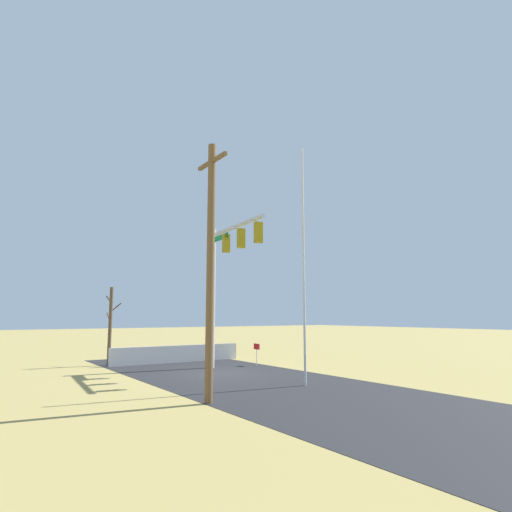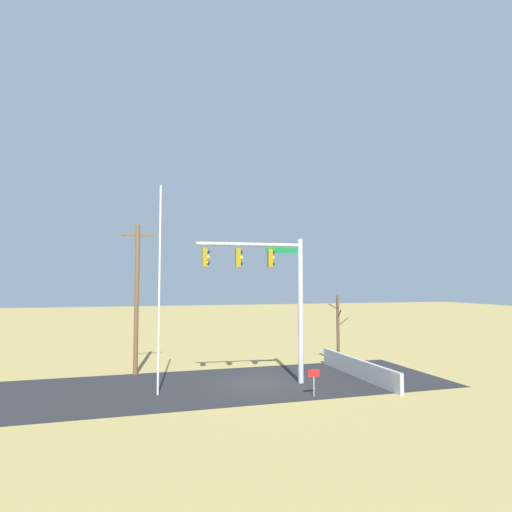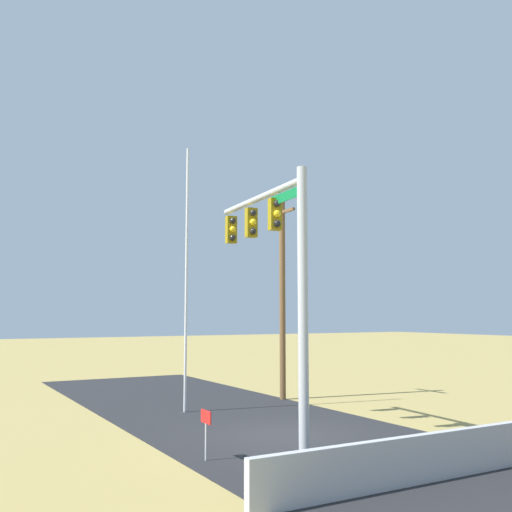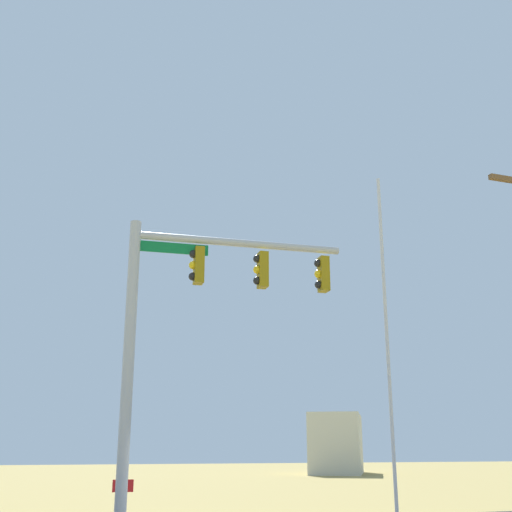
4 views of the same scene
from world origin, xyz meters
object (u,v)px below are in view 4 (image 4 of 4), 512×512
Objects in this scene: distant_building at (337,444)px; signal_mast at (192,313)px; flagpole at (387,340)px; open_sign at (123,492)px.

signal_mast is at bearing 178.88° from distant_building.
open_sign is (6.93, -2.33, -4.08)m from flagpole.
open_sign is 41.19m from distant_building.
open_sign is (1.07, -2.75, -4.39)m from signal_mast.
distant_building is at bearing -121.16° from signal_mast.
flagpole is at bearing -174.19° from distant_building.
open_sign is at bearing 175.63° from distant_building.
distant_building reaches higher than open_sign.
signal_mast is 0.81× the size of distant_building.
flagpole reaches higher than signal_mast.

